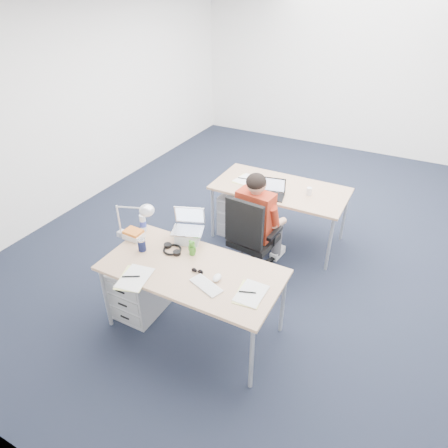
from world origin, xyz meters
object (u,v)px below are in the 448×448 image
Objects in this scene: wireless_keyboard at (206,285)px; cordless_phone at (144,223)px; drawer_pedestal_far at (239,212)px; desk_far at (280,191)px; desk_near at (192,273)px; office_chair at (252,254)px; water_bottle at (143,222)px; book_stack at (134,234)px; sunglasses at (197,271)px; desk_lamp at (130,219)px; far_cup at (309,191)px; bear_figurine at (192,247)px; drawer_pedestal_near at (140,289)px; computer_mouse at (217,278)px; dark_laptop at (271,188)px; headphones at (172,249)px; silver_laptop at (187,227)px; can_koozie at (142,245)px; seated_person at (261,222)px.

wireless_keyboard is 1.08m from cordless_phone.
desk_far is at bearing 6.16° from drawer_pedestal_far.
office_chair is (0.15, 0.98, -0.39)m from desk_near.
water_bottle is 0.17m from book_stack.
drawer_pedestal_far is 4.97× the size of sunglasses.
cordless_phone is at bearing 114.80° from desk_lamp.
office_chair is 1.01m from far_cup.
desk_far is 1.66m from bear_figurine.
drawer_pedestal_near is 4.97× the size of sunglasses.
drawer_pedestal_near is at bearing -21.96° from desk_lamp.
computer_mouse is 0.43m from bear_figurine.
drawer_pedestal_far is 1.90m from sunglasses.
computer_mouse is (0.87, 0.01, 0.47)m from drawer_pedestal_near.
computer_mouse is 0.36× the size of dark_laptop.
headphones is 1.10× the size of water_bottle.
bear_figurine reaches higher than wireless_keyboard.
drawer_pedestal_near is 0.82m from sunglasses.
silver_laptop is at bearing 126.77° from sunglasses.
book_stack is at bearing -169.81° from bear_figurine.
office_chair is at bearing 114.05° from wireless_keyboard.
wireless_keyboard is 1.02m from book_stack.
water_bottle is 1.32× the size of cordless_phone.
can_koozie is 0.35m from cordless_phone.
cordless_phone is at bearing 123.91° from can_koozie.
silver_laptop is 0.55m from book_stack.
seated_person is at bearing 81.11° from bear_figurine.
wireless_keyboard is 0.65× the size of desk_lamp.
drawer_pedestal_far is 5.09× the size of computer_mouse.
sunglasses is (-0.10, -1.18, 0.12)m from seated_person.
drawer_pedestal_near is 1.83m from dark_laptop.
water_bottle is 1.85× the size of sunglasses.
seated_person is 1.27m from water_bottle.
water_bottle is 0.66m from bear_figurine.
sunglasses is at bearing -21.42° from water_bottle.
office_chair is at bearing 23.32° from cordless_phone.
can_koozie reaches higher than wireless_keyboard.
far_cup is (0.26, 1.95, 0.04)m from wireless_keyboard.
desk_far is 0.93m from office_chair.
can_koozie is 0.59× the size of water_bottle.
desk_lamp reaches higher than silver_laptop.
desk_near is 0.82m from cordless_phone.
can_koozie is (-0.69, -1.80, 0.11)m from desk_far.
drawer_pedestal_near is at bearing -128.22° from can_koozie.
office_chair is 3.34× the size of silver_laptop.
desk_near is 1.06m from office_chair.
office_chair is 8.66× the size of can_koozie.
seated_person is 1.03m from bear_figurine.
dark_laptop is 3.36× the size of far_cup.
drawer_pedestal_near is (-0.73, -1.86, -0.41)m from desk_far.
water_bottle reaches higher than drawer_pedestal_far.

